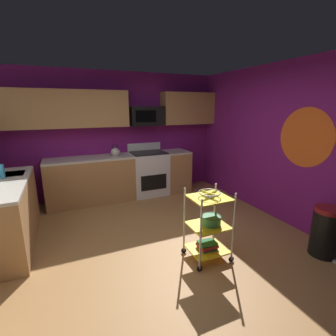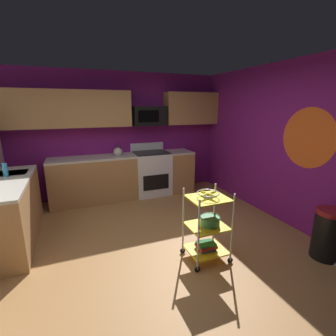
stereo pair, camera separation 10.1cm
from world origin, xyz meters
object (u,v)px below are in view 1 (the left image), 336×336
oven_range (149,173)px  mixing_bowl_large (211,220)px  fruit_bowl (210,194)px  kettle (115,152)px  book_stack (207,245)px  trash_can (326,232)px  rolling_cart (208,225)px  dish_soap_bottle (2,171)px  microwave (146,116)px

oven_range → mixing_bowl_large: 2.56m
fruit_bowl → kettle: (-0.60, 2.56, 0.12)m
book_stack → trash_can: size_ratio=0.36×
oven_range → book_stack: 2.58m
book_stack → oven_range: bearing=87.6°
oven_range → kettle: kettle is taller
mixing_bowl_large → book_stack: (-0.04, 0.00, -0.35)m
oven_range → rolling_cart: 2.56m
oven_range → dish_soap_bottle: 2.73m
rolling_cart → fruit_bowl: bearing=135.0°
microwave → trash_can: microwave is taller
dish_soap_bottle → oven_range: bearing=21.5°
book_stack → kettle: size_ratio=0.90×
fruit_bowl → book_stack: fruit_bowl is taller
microwave → rolling_cart: size_ratio=0.77×
microwave → mixing_bowl_large: size_ratio=2.78×
book_stack → trash_can: (1.43, -0.56, 0.15)m
oven_range → book_stack: (-0.11, -2.56, -0.30)m
rolling_cart → microwave: bearing=87.7°
rolling_cart → kettle: bearing=103.3°
dish_soap_bottle → trash_can: (3.82, -2.14, -0.69)m
microwave → kettle: 1.00m
oven_range → mixing_bowl_large: bearing=-91.4°
microwave → fruit_bowl: microwave is taller
book_stack → trash_can: trash_can is taller
book_stack → dish_soap_bottle: 2.98m
dish_soap_bottle → kettle: bearing=28.8°
microwave → dish_soap_bottle: (-2.49, -1.09, -0.68)m
mixing_bowl_large → book_stack: bearing=180.0°
kettle → trash_can: bearing=-56.8°
rolling_cart → mixing_bowl_large: (0.04, -0.00, 0.07)m
mixing_bowl_large → kettle: (-0.65, 2.56, 0.48)m
rolling_cart → fruit_bowl: (-0.00, 0.00, 0.42)m
rolling_cart → book_stack: bearing=-45.0°
fruit_bowl → rolling_cart: bearing=-45.0°
mixing_bowl_large → book_stack: mixing_bowl_large is taller
mixing_bowl_large → trash_can: bearing=-21.8°
mixing_bowl_large → kettle: bearing=104.2°
oven_range → dish_soap_bottle: (-2.49, -0.98, 0.54)m
fruit_bowl → book_stack: 0.70m
book_stack → dish_soap_bottle: (-2.38, 1.58, 0.85)m
mixing_bowl_large → dish_soap_bottle: (-2.42, 1.58, 0.50)m
microwave → book_stack: 3.07m
oven_range → trash_can: size_ratio=1.67×
oven_range → microwave: (-0.00, 0.10, 1.22)m
kettle → microwave: bearing=8.7°
kettle → dish_soap_bottle: 2.03m
dish_soap_bottle → trash_can: size_ratio=0.30×
oven_range → trash_can: oven_range is taller
dish_soap_bottle → rolling_cart: bearing=-33.5°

